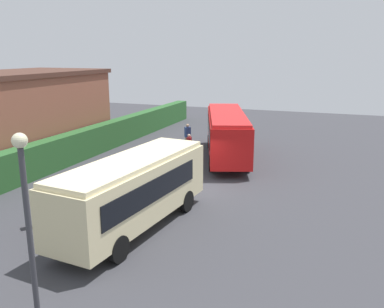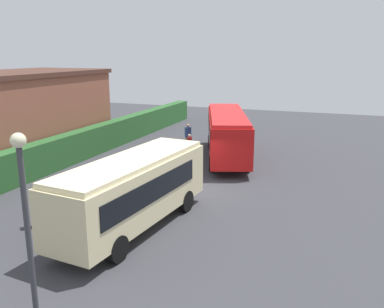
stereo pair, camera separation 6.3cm
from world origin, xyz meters
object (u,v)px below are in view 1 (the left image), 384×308
object	(u,v)px
bus_cream	(134,189)
lamppost	(28,218)
person_center	(189,146)
person_left	(35,208)
person_right	(188,135)
bus_red	(227,132)

from	to	relation	value
bus_cream	lamppost	world-z (taller)	lamppost
bus_cream	lamppost	size ratio (longest dim) A/B	1.61
bus_cream	person_center	size ratio (longest dim) A/B	5.08
person_left	person_right	distance (m)	16.02
bus_cream	lamppost	bearing A→B (deg)	-165.77
person_left	person_center	xyz separation A→B (m)	(13.08, -1.98, 0.05)
person_left	lamppost	world-z (taller)	lamppost
bus_cream	person_right	xyz separation A→B (m)	(14.64, 3.27, -0.76)
bus_cream	person_center	xyz separation A→B (m)	(11.71, 2.02, -0.85)
bus_red	person_left	size ratio (longest dim) A/B	6.45
person_center	person_left	bearing A→B (deg)	76.08
bus_red	person_left	distance (m)	14.73
person_left	person_right	bearing A→B (deg)	38.25
person_left	person_center	bearing A→B (deg)	32.27
bus_cream	person_center	bearing A→B (deg)	15.52
person_left	person_center	world-z (taller)	person_center
person_center	person_right	world-z (taller)	person_right
bus_cream	lamppost	xyz separation A→B (m)	(-7.06, -1.06, 1.67)
person_right	lamppost	xyz separation A→B (m)	(-21.70, -4.32, 2.43)
bus_red	person_right	world-z (taller)	bus_red
bus_red	person_right	distance (m)	4.27
bus_red	lamppost	distance (m)	19.78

